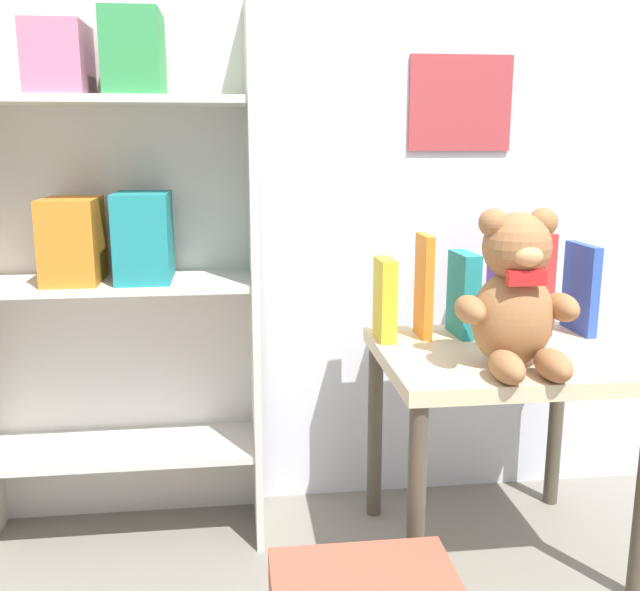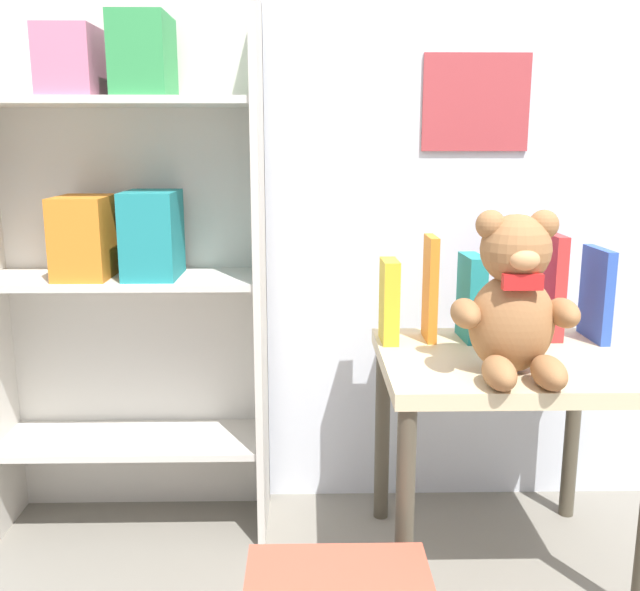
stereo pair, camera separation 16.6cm
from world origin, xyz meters
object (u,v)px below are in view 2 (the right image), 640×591
(bookshelf_side, at_px, (124,240))
(book_standing_yellow, at_px, (389,301))
(teddy_bear, at_px, (514,301))
(book_standing_red, at_px, (554,287))
(book_standing_blue, at_px, (596,294))
(book_standing_purple, at_px, (513,287))
(display_table, at_px, (504,388))
(book_standing_teal, at_px, (471,297))
(book_standing_orange, at_px, (430,288))

(bookshelf_side, distance_m, book_standing_yellow, 0.69)
(teddy_bear, xyz_separation_m, book_standing_red, (0.18, 0.28, -0.03))
(bookshelf_side, height_order, book_standing_red, bookshelf_side)
(book_standing_yellow, height_order, book_standing_blue, book_standing_blue)
(book_standing_purple, bearing_deg, book_standing_blue, -1.77)
(book_standing_purple, height_order, book_standing_red, book_standing_purple)
(display_table, distance_m, book_standing_red, 0.30)
(bookshelf_side, relative_size, book_standing_teal, 6.36)
(teddy_bear, relative_size, book_standing_teal, 1.64)
(book_standing_purple, bearing_deg, bookshelf_side, 176.37)
(teddy_bear, relative_size, book_standing_yellow, 1.70)
(book_standing_orange, relative_size, book_standing_purple, 0.98)
(book_standing_yellow, height_order, book_standing_orange, book_standing_orange)
(book_standing_yellow, bearing_deg, display_table, -27.47)
(teddy_bear, relative_size, book_standing_red, 1.34)
(display_table, xyz_separation_m, book_standing_yellow, (-0.26, 0.13, 0.18))
(book_standing_teal, bearing_deg, display_table, -73.21)
(book_standing_red, relative_size, book_standing_blue, 1.14)
(book_standing_teal, height_order, book_standing_blue, book_standing_blue)
(book_standing_purple, bearing_deg, book_standing_red, 2.96)
(bookshelf_side, relative_size, book_standing_yellow, 6.60)
(display_table, height_order, book_standing_red, book_standing_red)
(teddy_bear, distance_m, book_standing_teal, 0.28)
(book_standing_yellow, distance_m, book_standing_purple, 0.31)
(display_table, distance_m, book_standing_blue, 0.35)
(book_standing_yellow, xyz_separation_m, book_standing_blue, (0.52, 0.01, 0.01))
(book_standing_yellow, xyz_separation_m, book_standing_purple, (0.31, 0.02, 0.03))
(book_standing_purple, bearing_deg, book_standing_yellow, -174.69)
(teddy_bear, height_order, book_standing_yellow, teddy_bear)
(display_table, bearing_deg, book_standing_yellow, 153.74)
(book_standing_teal, relative_size, book_standing_red, 0.81)
(book_standing_yellow, height_order, book_standing_red, book_standing_red)
(display_table, height_order, teddy_bear, teddy_bear)
(teddy_bear, height_order, book_standing_teal, teddy_bear)
(bookshelf_side, bearing_deg, teddy_bear, -21.62)
(bookshelf_side, height_order, teddy_bear, bookshelf_side)
(book_standing_blue, bearing_deg, book_standing_red, 170.70)
(book_standing_orange, bearing_deg, bookshelf_side, 173.90)
(teddy_bear, xyz_separation_m, book_standing_purple, (0.08, 0.28, -0.03))
(teddy_bear, xyz_separation_m, book_standing_orange, (-0.13, 0.27, -0.03))
(bookshelf_side, bearing_deg, book_standing_red, -4.10)
(book_standing_teal, xyz_separation_m, book_standing_red, (0.21, 0.01, 0.02))
(display_table, height_order, book_standing_purple, book_standing_purple)
(display_table, bearing_deg, book_standing_blue, 28.44)
(book_standing_orange, bearing_deg, display_table, -43.21)
(display_table, xyz_separation_m, book_standing_blue, (0.26, 0.14, 0.19))
(bookshelf_side, distance_m, teddy_bear, 0.97)
(book_standing_teal, xyz_separation_m, book_standing_purple, (0.10, 0.00, 0.03))
(book_standing_red, height_order, book_standing_blue, book_standing_red)
(book_standing_red, bearing_deg, book_standing_teal, -177.69)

